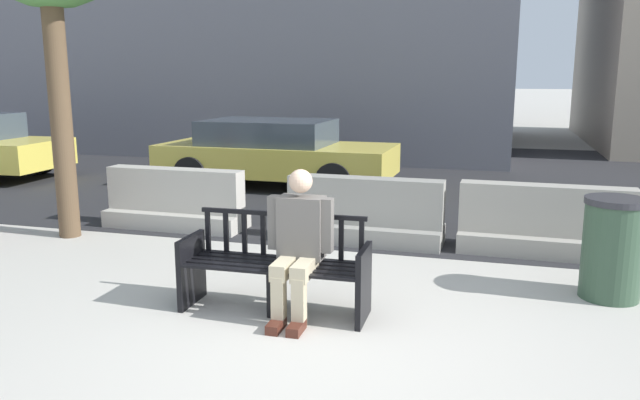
# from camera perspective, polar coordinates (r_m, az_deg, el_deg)

# --- Properties ---
(ground_plane) EXTENTS (200.00, 200.00, 0.00)m
(ground_plane) POSITION_cam_1_polar(r_m,az_deg,el_deg) (5.11, -0.25, -13.15)
(ground_plane) COLOR #B7B2A8
(street_asphalt) EXTENTS (120.00, 12.00, 0.01)m
(street_asphalt) POSITION_cam_1_polar(r_m,az_deg,el_deg) (13.40, 10.21, 2.09)
(street_asphalt) COLOR #28282B
(street_asphalt) RESTS_ON ground
(street_bench) EXTENTS (1.70, 0.56, 0.88)m
(street_bench) POSITION_cam_1_polar(r_m,az_deg,el_deg) (5.68, -4.12, -6.32)
(street_bench) COLOR black
(street_bench) RESTS_ON ground
(seated_person) EXTENTS (0.58, 0.73, 1.31)m
(seated_person) POSITION_cam_1_polar(r_m,az_deg,el_deg) (5.48, -1.99, -3.78)
(seated_person) COLOR #66605B
(seated_person) RESTS_ON ground
(jersey_barrier_centre) EXTENTS (2.01, 0.71, 0.84)m
(jersey_barrier_centre) POSITION_cam_1_polar(r_m,az_deg,el_deg) (8.03, 4.10, -1.47)
(jersey_barrier_centre) COLOR gray
(jersey_barrier_centre) RESTS_ON ground
(jersey_barrier_left) EXTENTS (2.01, 0.71, 0.84)m
(jersey_barrier_left) POSITION_cam_1_polar(r_m,az_deg,el_deg) (9.01, -13.04, -0.32)
(jersey_barrier_left) COLOR #ADA89E
(jersey_barrier_left) RESTS_ON ground
(jersey_barrier_right) EXTENTS (2.02, 0.73, 0.84)m
(jersey_barrier_right) POSITION_cam_1_polar(r_m,az_deg,el_deg) (7.95, 19.81, -2.27)
(jersey_barrier_right) COLOR #9E998E
(jersey_barrier_right) RESTS_ON ground
(car_taxi_near) EXTENTS (4.48, 2.02, 1.28)m
(car_taxi_near) POSITION_cam_1_polar(r_m,az_deg,el_deg) (12.02, -4.16, 4.36)
(car_taxi_near) COLOR #DBC64C
(car_taxi_near) RESTS_ON ground
(trash_bin) EXTENTS (0.58, 0.58, 0.99)m
(trash_bin) POSITION_cam_1_polar(r_m,az_deg,el_deg) (6.59, 25.18, -4.01)
(trash_bin) COLOR #334C38
(trash_bin) RESTS_ON ground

